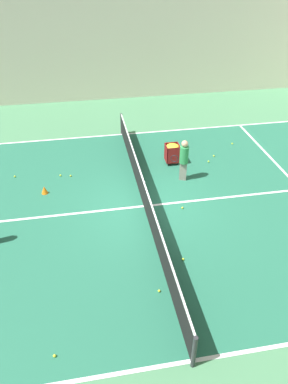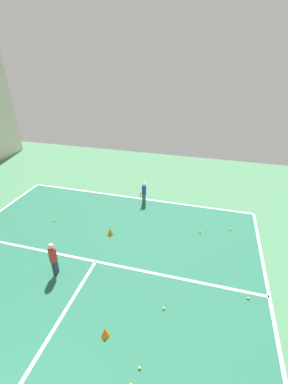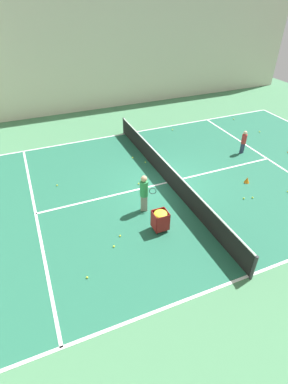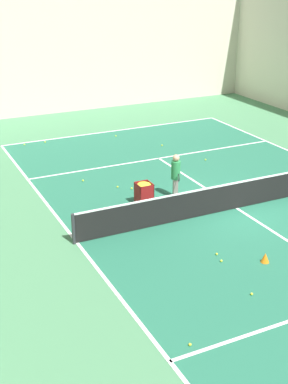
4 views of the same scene
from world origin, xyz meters
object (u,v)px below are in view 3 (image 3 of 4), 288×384
tennis_net (167,173)px  child_midcourt (244,141)px  coach_at_net (144,191)px  training_cone_1 (247,180)px  ball_cart (160,217)px

tennis_net → child_midcourt: size_ratio=9.33×
coach_at_net → child_midcourt: (2.49, -6.72, -0.20)m
coach_at_net → training_cone_1: 5.18m
ball_cart → training_cone_1: 5.21m
tennis_net → ball_cart: bearing=149.0°
tennis_net → coach_at_net: (-1.45, 1.75, 0.42)m
coach_at_net → child_midcourt: coach_at_net is taller
child_midcourt → coach_at_net: bearing=10.6°
tennis_net → coach_at_net: 2.31m
training_cone_1 → child_midcourt: bearing=-33.0°
child_midcourt → ball_cart: size_ratio=1.52×
tennis_net → ball_cart: size_ratio=14.18×
coach_at_net → child_midcourt: 7.17m
coach_at_net → training_cone_1: size_ratio=5.70×
tennis_net → coach_at_net: size_ratio=7.27×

